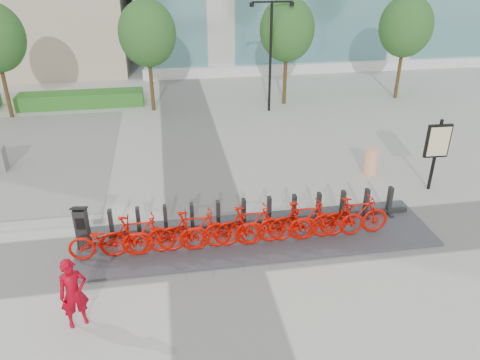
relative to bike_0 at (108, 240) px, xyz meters
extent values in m
plane|color=#AFB0A3|center=(2.60, 0.05, -0.59)|extent=(120.00, 120.00, 0.00)
cube|color=#396D2B|center=(-2.40, 13.25, -0.24)|extent=(6.00, 1.20, 0.70)
cylinder|color=#4A3617|center=(-5.40, 12.05, 0.91)|extent=(0.18, 0.18, 3.00)
cylinder|color=#4A3617|center=(1.10, 12.05, 0.91)|extent=(0.18, 0.18, 3.00)
ellipsoid|color=#2D5B27|center=(1.10, 12.05, 3.01)|extent=(2.60, 2.60, 2.99)
cylinder|color=#4A3617|center=(7.60, 12.05, 0.91)|extent=(0.18, 0.18, 3.00)
ellipsoid|color=#2D5B27|center=(7.60, 12.05, 3.01)|extent=(2.60, 2.60, 2.99)
cylinder|color=#4A3617|center=(13.60, 12.05, 0.91)|extent=(0.18, 0.18, 3.00)
ellipsoid|color=#2D5B27|center=(13.60, 12.05, 3.01)|extent=(2.60, 2.60, 2.99)
cylinder|color=black|center=(6.60, 11.05, 1.91)|extent=(0.12, 0.12, 5.00)
cube|color=black|center=(6.15, 11.05, 4.36)|extent=(0.90, 0.08, 0.08)
cube|color=black|center=(7.05, 11.05, 4.36)|extent=(0.90, 0.08, 0.08)
cylinder|color=black|center=(5.70, 11.05, 4.26)|extent=(0.20, 0.20, 0.18)
cylinder|color=black|center=(7.50, 11.05, 4.26)|extent=(0.20, 0.20, 0.18)
cube|color=#3B3B40|center=(3.90, 0.35, -0.55)|extent=(9.60, 2.40, 0.08)
imported|color=#BB0900|center=(0.00, 0.00, 0.00)|extent=(1.95, 0.68, 1.03)
imported|color=#BB0900|center=(0.72, 0.00, 0.06)|extent=(1.90, 0.54, 1.14)
imported|color=#BB0900|center=(1.44, 0.00, 0.00)|extent=(1.95, 0.68, 1.03)
imported|color=#BB0900|center=(2.16, 0.00, 0.06)|extent=(1.90, 0.54, 1.14)
imported|color=#BB0900|center=(2.88, 0.00, 0.00)|extent=(1.95, 0.68, 1.03)
imported|color=#BB0900|center=(3.60, 0.00, 0.06)|extent=(1.90, 0.54, 1.14)
imported|color=#BB0900|center=(4.32, 0.00, 0.00)|extent=(1.95, 0.68, 1.03)
imported|color=#BB0900|center=(5.04, 0.00, 0.06)|extent=(1.90, 0.54, 1.14)
imported|color=#BB0900|center=(5.76, 0.00, 0.00)|extent=(1.95, 0.68, 1.03)
imported|color=#BB0900|center=(6.48, 0.00, 0.06)|extent=(1.90, 0.54, 1.14)
cube|color=black|center=(-0.68, 0.57, 0.05)|extent=(0.35, 0.31, 1.13)
cube|color=black|center=(-0.68, 0.57, 0.65)|extent=(0.42, 0.37, 0.15)
cube|color=black|center=(-0.68, 0.43, 0.27)|extent=(0.23, 0.05, 0.32)
imported|color=#9C0010|center=(-0.48, -2.19, 0.21)|extent=(0.69, 0.57, 1.61)
cylinder|color=#F85200|center=(8.55, 3.68, -0.14)|extent=(0.53, 0.53, 0.91)
cylinder|color=black|center=(10.00, 2.27, 0.60)|extent=(0.11, 0.11, 2.39)
cube|color=black|center=(10.00, 2.27, 1.09)|extent=(0.79, 0.14, 1.09)
cube|color=beige|center=(10.00, 2.20, 1.09)|extent=(0.67, 0.04, 0.96)
camera|label=1|loc=(1.65, -10.14, 6.57)|focal=35.00mm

